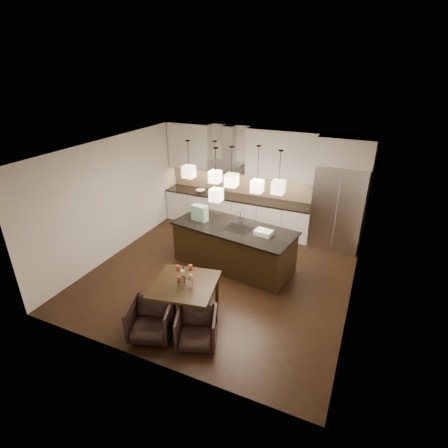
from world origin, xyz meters
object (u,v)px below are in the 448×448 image
at_px(refrigerator, 338,207).
at_px(island_body, 234,247).
at_px(armchair_left, 151,319).
at_px(armchair_right, 197,328).
at_px(dining_table, 185,298).

height_order(refrigerator, island_body, refrigerator).
xyz_separation_m(refrigerator, island_body, (-1.98, -1.90, -0.61)).
relative_size(armchair_left, armchair_right, 1.09).
bearing_deg(armchair_right, armchair_left, 169.88).
distance_m(island_body, armchair_left, 2.74).
height_order(island_body, armchair_left, island_body).
bearing_deg(armchair_left, island_body, 62.94).
height_order(dining_table, armchair_left, dining_table).
bearing_deg(armchair_left, dining_table, 52.75).
relative_size(island_body, armchair_left, 3.65).
height_order(refrigerator, armchair_right, refrigerator).
distance_m(island_body, armchair_right, 2.58).
bearing_deg(dining_table, armchair_left, -119.80).
relative_size(island_body, armchair_right, 3.96).
xyz_separation_m(dining_table, armchair_left, (-0.25, -0.74, -0.01)).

